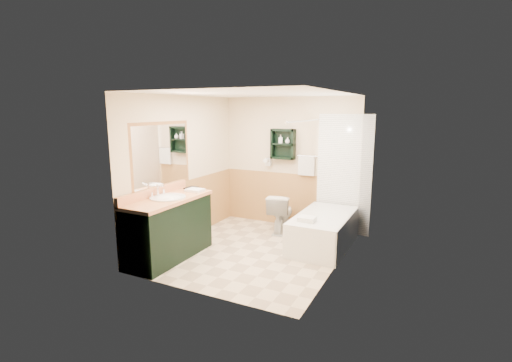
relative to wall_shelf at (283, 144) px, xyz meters
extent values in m
plane|color=beige|center=(0.10, -1.41, -1.55)|extent=(3.00, 3.00, 0.00)
cube|color=#FFEDC7|center=(0.10, 0.11, -0.35)|extent=(2.60, 0.04, 2.40)
cube|color=#FFEDC7|center=(-1.22, -1.41, -0.35)|extent=(0.04, 3.00, 2.40)
cube|color=#FFEDC7|center=(1.42, -1.41, -0.35)|extent=(0.04, 3.00, 2.40)
cube|color=white|center=(0.10, -1.41, 0.87)|extent=(2.60, 3.00, 0.04)
cube|color=black|center=(0.00, 0.00, 0.00)|extent=(0.45, 0.15, 0.55)
cylinder|color=silver|center=(0.63, -0.66, 0.45)|extent=(0.03, 1.60, 0.03)
cube|color=black|center=(-0.89, -2.19, -1.09)|extent=(0.59, 1.45, 0.92)
cube|color=silver|center=(1.03, -0.74, -1.28)|extent=(0.80, 1.50, 0.53)
imported|color=silver|center=(0.12, -0.35, -1.20)|extent=(0.50, 0.76, 0.69)
cube|color=silver|center=(-0.79, -1.66, -0.61)|extent=(0.26, 0.20, 0.04)
imported|color=black|center=(-1.06, -1.50, -0.53)|extent=(0.16, 0.03, 0.22)
cube|color=silver|center=(0.89, -1.19, -0.98)|extent=(0.25, 0.21, 0.07)
imported|color=silver|center=(-0.05, -0.01, 0.05)|extent=(0.12, 0.17, 0.07)
imported|color=silver|center=(0.09, -0.01, 0.06)|extent=(0.09, 0.12, 0.09)
camera|label=1|loc=(2.57, -6.29, 0.64)|focal=26.00mm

